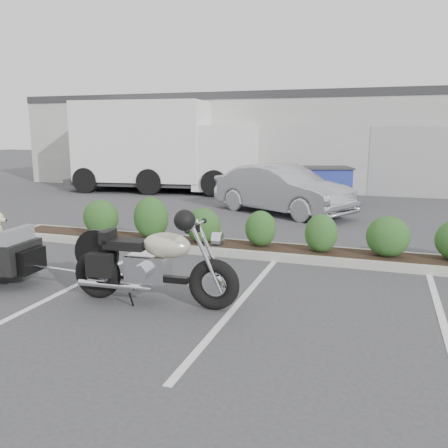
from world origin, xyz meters
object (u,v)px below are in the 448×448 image
(motorcycle, at_px, (152,265))
(delivery_truck, at_px, (164,149))
(sedan, at_px, (282,189))
(dumpster, at_px, (321,185))

(motorcycle, relative_size, delivery_truck, 0.31)
(sedan, distance_m, dumpster, 2.59)
(motorcycle, bearing_deg, delivery_truck, 111.72)
(dumpster, bearing_deg, motorcycle, -115.11)
(sedan, distance_m, delivery_truck, 6.90)
(dumpster, bearing_deg, delivery_truck, 148.73)
(dumpster, bearing_deg, sedan, -128.58)
(motorcycle, xyz_separation_m, dumpster, (1.04, 10.45, 0.05))
(dumpster, height_order, delivery_truck, delivery_truck)
(sedan, relative_size, dumpster, 1.99)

